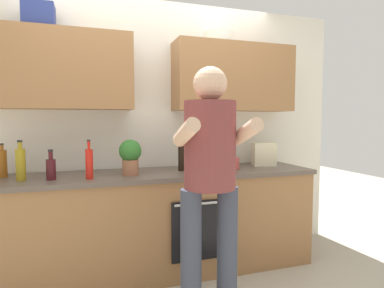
% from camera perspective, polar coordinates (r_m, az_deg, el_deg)
% --- Properties ---
extents(ground_plane, '(12.00, 12.00, 0.00)m').
position_cam_1_polar(ground_plane, '(3.10, -5.90, -21.71)').
color(ground_plane, '#B2A893').
extents(back_wall_unit, '(4.00, 0.38, 2.50)m').
position_cam_1_polar(back_wall_unit, '(3.06, -7.25, 6.91)').
color(back_wall_unit, silver).
rests_on(back_wall_unit, ground).
extents(counter, '(2.84, 0.67, 0.90)m').
position_cam_1_polar(counter, '(2.93, -5.94, -13.74)').
color(counter, olive).
rests_on(counter, ground).
extents(person_standing, '(0.49, 0.45, 1.70)m').
position_cam_1_polar(person_standing, '(2.10, 3.25, -5.22)').
color(person_standing, '#383D4C').
rests_on(person_standing, ground).
extents(bottle_soy, '(0.07, 0.07, 0.28)m').
position_cam_1_polar(bottle_soy, '(2.88, -1.79, -2.46)').
color(bottle_soy, black).
rests_on(bottle_soy, counter).
extents(bottle_hotsauce, '(0.06, 0.06, 0.31)m').
position_cam_1_polar(bottle_hotsauce, '(2.60, -17.93, -3.30)').
color(bottle_hotsauce, red).
rests_on(bottle_hotsauce, counter).
extents(bottle_syrup, '(0.07, 0.07, 0.27)m').
position_cam_1_polar(bottle_syrup, '(2.95, -30.83, -2.98)').
color(bottle_syrup, '#8C4C14').
rests_on(bottle_syrup, counter).
extents(bottle_wine, '(0.07, 0.07, 0.23)m').
position_cam_1_polar(bottle_wine, '(2.67, -23.94, -3.97)').
color(bottle_wine, '#471419').
rests_on(bottle_wine, counter).
extents(bottle_vinegar, '(0.08, 0.08, 0.28)m').
position_cam_1_polar(bottle_vinegar, '(2.86, 0.56, -2.54)').
color(bottle_vinegar, brown).
rests_on(bottle_vinegar, counter).
extents(bottle_oil, '(0.07, 0.07, 0.31)m').
position_cam_1_polar(bottle_oil, '(2.73, -28.36, -3.12)').
color(bottle_oil, olive).
rests_on(bottle_oil, counter).
extents(cup_coffee, '(0.07, 0.07, 0.10)m').
position_cam_1_polar(cup_coffee, '(2.97, 5.06, -3.55)').
color(cup_coffee, white).
rests_on(cup_coffee, counter).
extents(cup_ceramic, '(0.08, 0.08, 0.11)m').
position_cam_1_polar(cup_ceramic, '(3.01, 7.73, -3.45)').
color(cup_ceramic, '#BF4C47').
rests_on(cup_ceramic, counter).
extents(potted_herb, '(0.19, 0.19, 0.30)m').
position_cam_1_polar(potted_herb, '(2.70, -11.00, -1.96)').
color(potted_herb, '#9E6647').
rests_on(potted_herb, counter).
extents(grocery_bag_rice, '(0.26, 0.22, 0.23)m').
position_cam_1_polar(grocery_bag_rice, '(3.30, 12.74, -1.78)').
color(grocery_bag_rice, beige).
rests_on(grocery_bag_rice, counter).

